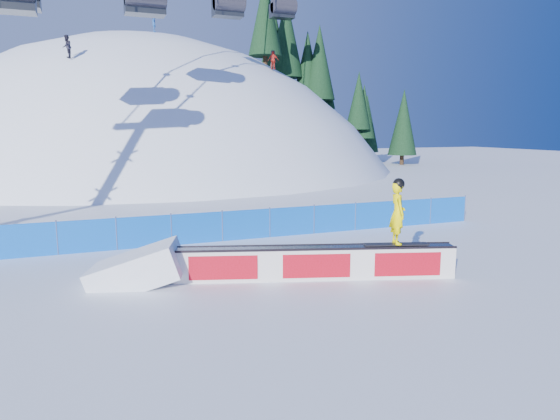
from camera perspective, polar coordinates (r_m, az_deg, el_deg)
name	(u,v)px	position (r m, az deg, el deg)	size (l,w,h in m)	color
ground	(288,268)	(16.16, 0.98, -6.63)	(160.00, 160.00, 0.00)	white
snow_hill	(151,324)	(60.98, -14.49, -12.53)	(64.00, 64.00, 64.00)	white
treeline	(345,91)	(63.07, 7.46, 13.31)	(18.22, 12.95, 18.27)	black
safety_fence	(247,225)	(20.15, -3.85, -1.67)	(22.05, 0.05, 1.30)	blue
rail_box	(315,263)	(14.93, 4.06, -6.04)	(8.15, 3.03, 1.00)	silver
snow_ramp	(138,283)	(15.26, -15.97, -7.97)	(2.54, 1.69, 0.95)	white
snowboarder	(398,212)	(15.14, 13.29, -0.27)	(1.93, 0.90, 2.00)	black
distant_skiers	(187,44)	(47.35, -10.57, 18.16)	(18.44, 9.53, 5.42)	black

